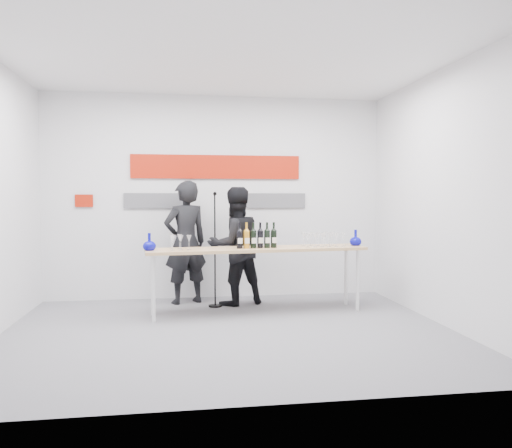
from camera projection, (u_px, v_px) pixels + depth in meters
name	position (u px, v px, depth m)	size (l,w,h in m)	color
ground	(230.00, 332.00, 5.54)	(5.00, 5.00, 0.00)	slate
back_wall	(217.00, 197.00, 7.44)	(5.00, 0.04, 3.00)	silver
signage	(213.00, 177.00, 7.39)	(3.38, 0.02, 0.79)	#AC1A07
tasting_table	(257.00, 253.00, 6.43)	(2.87, 0.81, 0.85)	tan
wine_bottles	(257.00, 235.00, 6.36)	(0.53, 0.12, 0.33)	black
decanter_left	(149.00, 242.00, 6.08)	(0.16, 0.16, 0.21)	#08099B
decanter_right	(356.00, 238.00, 6.72)	(0.16, 0.16, 0.21)	#08099B
glasses_left	(179.00, 242.00, 6.17)	(0.28, 0.23, 0.18)	silver
glasses_right	(322.00, 239.00, 6.62)	(0.58, 0.26, 0.18)	silver
presenter_left	(186.00, 242.00, 7.03)	(0.63, 0.41, 1.73)	black
presenter_right	(235.00, 246.00, 6.96)	(0.80, 0.62, 1.64)	black
mic_stand	(215.00, 272.00, 6.81)	(0.18, 0.18, 1.57)	black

